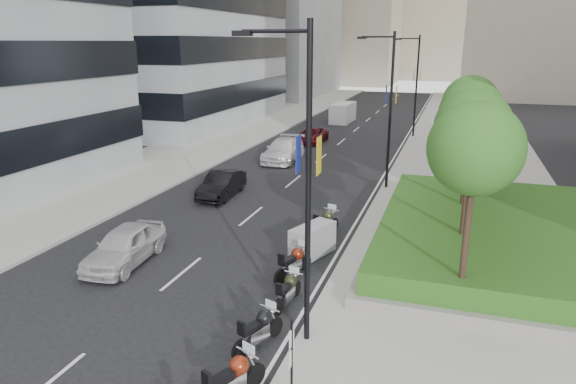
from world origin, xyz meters
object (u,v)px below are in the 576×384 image
at_px(motorcycle_4, 294,262).
at_px(motorcycle_6, 325,223).
at_px(lamp_post_0, 303,174).
at_px(delivery_van, 342,114).
at_px(motorcycle_1, 232,379).
at_px(car_a, 125,245).
at_px(lamp_post_1, 388,104).
at_px(parking_sign, 292,361).
at_px(car_b, 222,184).
at_px(motorcycle_5, 313,241).
at_px(lamp_post_2, 415,81).
at_px(car_c, 283,150).
at_px(car_d, 311,136).
at_px(motorcycle_2, 259,329).
at_px(motorcycle_3, 288,290).

xyz_separation_m(motorcycle_4, motorcycle_6, (0.10, 4.38, 0.04)).
height_order(lamp_post_0, delivery_van, lamp_post_0).
bearing_deg(motorcycle_1, car_a, 74.30).
height_order(lamp_post_1, parking_sign, lamp_post_1).
xyz_separation_m(car_a, delivery_van, (0.22, 38.92, 0.20)).
xyz_separation_m(motorcycle_6, car_b, (-7.10, 4.26, 0.09)).
xyz_separation_m(lamp_post_0, car_b, (-8.51, 12.69, -4.36)).
bearing_deg(parking_sign, motorcycle_5, 102.52).
relative_size(lamp_post_2, delivery_van, 1.83).
distance_m(lamp_post_2, car_c, 15.57).
relative_size(motorcycle_5, motorcycle_6, 1.02).
height_order(parking_sign, car_d, parking_sign).
xyz_separation_m(motorcycle_2, car_a, (-7.12, 3.77, 0.19)).
distance_m(motorcycle_6, car_d, 22.27).
bearing_deg(lamp_post_2, parking_sign, -89.01).
bearing_deg(car_c, motorcycle_4, -72.97).
distance_m(lamp_post_2, motorcycle_4, 31.31).
relative_size(lamp_post_0, lamp_post_2, 1.00).
xyz_separation_m(motorcycle_5, car_a, (-6.83, -3.01, 0.10)).
distance_m(parking_sign, delivery_van, 45.90).
height_order(motorcycle_2, motorcycle_3, motorcycle_2).
distance_m(lamp_post_2, car_b, 24.27).
xyz_separation_m(lamp_post_1, car_b, (-8.51, -4.31, -4.36)).
xyz_separation_m(motorcycle_2, motorcycle_3, (0.02, 2.60, -0.03)).
xyz_separation_m(motorcycle_3, motorcycle_4, (-0.46, 2.07, 0.05)).
bearing_deg(car_a, lamp_post_0, -25.59).
bearing_deg(car_b, lamp_post_1, 23.49).
distance_m(motorcycle_2, motorcycle_6, 9.05).
height_order(motorcycle_3, car_b, car_b).
bearing_deg(car_d, lamp_post_2, 33.78).
relative_size(lamp_post_0, car_d, 1.96).
relative_size(car_c, delivery_van, 1.11).
distance_m(lamp_post_2, motorcycle_3, 33.34).
xyz_separation_m(motorcycle_1, motorcycle_3, (-0.20, 4.97, -0.07)).
height_order(lamp_post_2, motorcycle_5, lamp_post_2).
height_order(motorcycle_6, delivery_van, delivery_van).
relative_size(motorcycle_2, car_b, 0.47).
distance_m(motorcycle_1, motorcycle_3, 4.97).
bearing_deg(car_b, car_d, 84.94).
bearing_deg(car_d, lamp_post_1, -57.47).
height_order(lamp_post_1, car_d, lamp_post_1).
xyz_separation_m(motorcycle_6, car_a, (-6.79, -5.27, 0.13)).
height_order(lamp_post_0, car_c, lamp_post_0).
height_order(lamp_post_2, car_a, lamp_post_2).
bearing_deg(motorcycle_3, car_a, 87.12).
bearing_deg(delivery_van, parking_sign, -77.16).
height_order(car_b, car_c, car_c).
bearing_deg(lamp_post_2, motorcycle_5, -92.74).
relative_size(lamp_post_1, car_c, 1.64).
height_order(parking_sign, motorcycle_4, parking_sign).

